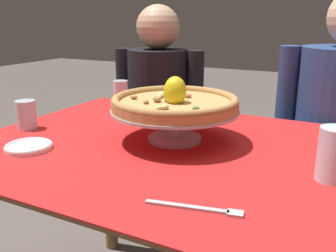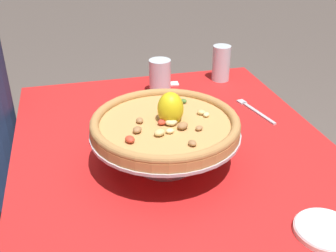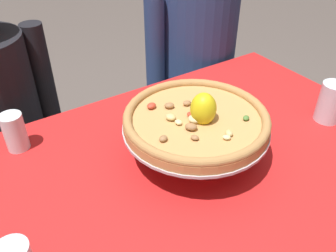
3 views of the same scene
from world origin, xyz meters
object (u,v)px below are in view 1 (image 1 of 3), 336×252
(pizza, at_px, (175,102))
(diner_left, at_px, (159,127))
(side_plate, at_px, (29,146))
(pizza_stand, at_px, (175,117))
(water_glass_back_left, at_px, (121,95))
(dinner_fork, at_px, (199,209))
(water_glass_side_right, at_px, (334,157))
(water_glass_side_left, at_px, (26,116))

(pizza, bearing_deg, diner_left, 122.32)
(diner_left, bearing_deg, side_plate, -85.50)
(pizza, bearing_deg, pizza_stand, 94.36)
(pizza, relative_size, water_glass_back_left, 3.44)
(water_glass_back_left, xyz_separation_m, side_plate, (0.06, -0.57, -0.04))
(dinner_fork, bearing_deg, water_glass_side_right, 50.94)
(pizza_stand, xyz_separation_m, side_plate, (-0.34, -0.27, -0.07))
(water_glass_back_left, bearing_deg, pizza, -36.81)
(water_glass_side_left, distance_m, dinner_fork, 0.78)
(water_glass_back_left, relative_size, diner_left, 0.10)
(pizza, distance_m, water_glass_side_left, 0.52)
(pizza, relative_size, dinner_fork, 1.94)
(pizza, xyz_separation_m, water_glass_side_right, (0.46, -0.09, -0.07))
(side_plate, height_order, dinner_fork, side_plate)
(water_glass_back_left, xyz_separation_m, water_glass_side_left, (-0.10, -0.42, -0.01))
(dinner_fork, bearing_deg, water_glass_back_left, 133.75)
(pizza_stand, xyz_separation_m, water_glass_back_left, (-0.40, 0.30, -0.03))
(pizza_stand, distance_m, dinner_fork, 0.44)
(pizza, relative_size, water_glass_side_right, 3.01)
(water_glass_back_left, height_order, side_plate, water_glass_back_left)
(water_glass_side_right, distance_m, side_plate, 0.82)
(pizza_stand, relative_size, water_glass_side_right, 3.06)
(water_glass_side_left, relative_size, diner_left, 0.08)
(dinner_fork, height_order, diner_left, diner_left)
(water_glass_side_left, height_order, dinner_fork, water_glass_side_left)
(pizza_stand, relative_size, diner_left, 0.33)
(pizza_stand, xyz_separation_m, diner_left, (-0.41, 0.65, -0.26))
(water_glass_side_left, distance_m, diner_left, 0.81)
(pizza, height_order, side_plate, pizza)
(water_glass_side_right, bearing_deg, water_glass_back_left, 155.44)
(pizza, relative_size, water_glass_side_left, 3.92)
(side_plate, relative_size, dinner_fork, 0.67)
(water_glass_back_left, bearing_deg, pizza_stand, -36.73)
(water_glass_side_right, bearing_deg, diner_left, 139.48)
(water_glass_side_right, height_order, diner_left, diner_left)
(water_glass_back_left, bearing_deg, diner_left, 91.42)
(pizza_stand, height_order, water_glass_side_left, pizza_stand)
(dinner_fork, bearing_deg, water_glass_side_left, 161.44)
(water_glass_back_left, bearing_deg, side_plate, -83.61)
(pizza, height_order, dinner_fork, pizza)
(water_glass_side_right, distance_m, dinner_fork, 0.36)
(water_glass_side_left, bearing_deg, diner_left, 83.07)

